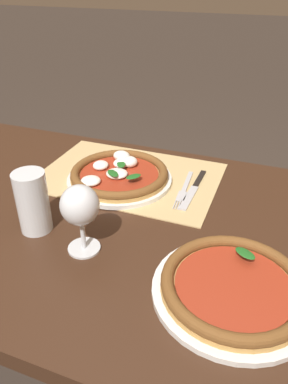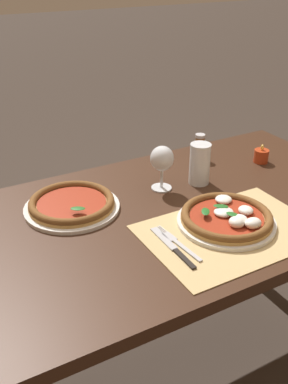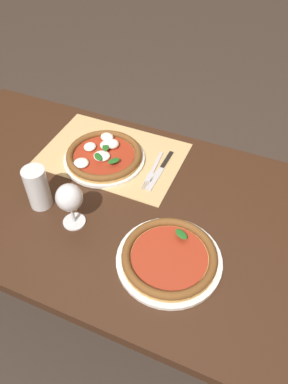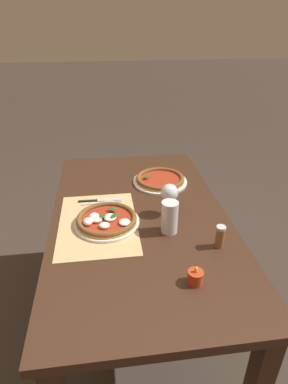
{
  "view_description": "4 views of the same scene",
  "coord_description": "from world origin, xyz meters",
  "px_view_note": "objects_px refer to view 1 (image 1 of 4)",
  "views": [
    {
      "loc": [
        -0.34,
        0.67,
        1.26
      ],
      "look_at": [
        -0.05,
        -0.07,
        0.78
      ],
      "focal_mm": 35.0,
      "sensor_mm": 36.0,
      "label": 1
    },
    {
      "loc": [
        -0.71,
        -1.02,
        1.45
      ],
      "look_at": [
        -0.13,
        0.02,
        0.82
      ],
      "focal_mm": 42.0,
      "sensor_mm": 36.0,
      "label": 2
    },
    {
      "loc": [
        -0.48,
        0.72,
        1.64
      ],
      "look_at": [
        -0.16,
        -0.02,
        0.79
      ],
      "focal_mm": 35.0,
      "sensor_mm": 36.0,
      "label": 3
    },
    {
      "loc": [
        1.26,
        -0.15,
        1.56
      ],
      "look_at": [
        -0.07,
        0.03,
        0.82
      ],
      "focal_mm": 30.0,
      "sensor_mm": 36.0,
      "label": 4
    }
  ],
  "objects_px": {
    "pizza_near": "(119,175)",
    "fork": "(184,190)",
    "wine_glass": "(80,208)",
    "knife": "(194,189)",
    "pizza_far": "(234,287)",
    "pint_glass": "(33,203)"
  },
  "relations": [
    {
      "from": "pizza_near",
      "to": "fork",
      "type": "bearing_deg",
      "value": -175.29
    },
    {
      "from": "wine_glass",
      "to": "knife",
      "type": "bearing_deg",
      "value": -116.39
    },
    {
      "from": "pizza_near",
      "to": "fork",
      "type": "height_order",
      "value": "pizza_near"
    },
    {
      "from": "wine_glass",
      "to": "pizza_far",
      "type": "bearing_deg",
      "value": 177.12
    },
    {
      "from": "pint_glass",
      "to": "knife",
      "type": "relative_size",
      "value": 0.67
    },
    {
      "from": "pint_glass",
      "to": "knife",
      "type": "bearing_deg",
      "value": -135.19
    },
    {
      "from": "pizza_far",
      "to": "fork",
      "type": "height_order",
      "value": "pizza_far"
    },
    {
      "from": "fork",
      "to": "knife",
      "type": "relative_size",
      "value": 0.93
    },
    {
      "from": "knife",
      "to": "pint_glass",
      "type": "bearing_deg",
      "value": 44.81
    },
    {
      "from": "pizza_far",
      "to": "wine_glass",
      "type": "distance_m",
      "value": 0.33
    },
    {
      "from": "wine_glass",
      "to": "pizza_near",
      "type": "bearing_deg",
      "value": -80.42
    },
    {
      "from": "pizza_near",
      "to": "wine_glass",
      "type": "relative_size",
      "value": 1.88
    },
    {
      "from": "pizza_near",
      "to": "knife",
      "type": "relative_size",
      "value": 1.36
    },
    {
      "from": "pizza_far",
      "to": "fork",
      "type": "distance_m",
      "value": 0.37
    },
    {
      "from": "pizza_far",
      "to": "wine_glass",
      "type": "xyz_separation_m",
      "value": [
        0.32,
        -0.02,
        0.09
      ]
    },
    {
      "from": "wine_glass",
      "to": "knife",
      "type": "xyz_separation_m",
      "value": [
        -0.16,
        -0.32,
        -0.1
      ]
    },
    {
      "from": "pizza_far",
      "to": "pint_glass",
      "type": "height_order",
      "value": "pint_glass"
    },
    {
      "from": "pizza_near",
      "to": "knife",
      "type": "xyz_separation_m",
      "value": [
        -0.21,
        -0.03,
        -0.02
      ]
    },
    {
      "from": "fork",
      "to": "pizza_near",
      "type": "bearing_deg",
      "value": 4.71
    },
    {
      "from": "pizza_near",
      "to": "fork",
      "type": "distance_m",
      "value": 0.19
    },
    {
      "from": "pint_glass",
      "to": "wine_glass",
      "type": "bearing_deg",
      "value": 169.31
    },
    {
      "from": "pint_glass",
      "to": "fork",
      "type": "xyz_separation_m",
      "value": [
        -0.27,
        -0.28,
        -0.06
      ]
    }
  ]
}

